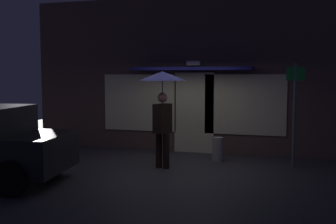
# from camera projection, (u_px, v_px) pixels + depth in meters

# --- Properties ---
(ground_plane) EXTENTS (18.00, 18.00, 0.00)m
(ground_plane) POSITION_uv_depth(u_px,v_px,m) (172.00, 170.00, 9.17)
(ground_plane) COLOR #38353A
(building_facade) EXTENTS (9.60, 1.00, 4.28)m
(building_facade) POSITION_uv_depth(u_px,v_px,m) (195.00, 75.00, 11.21)
(building_facade) COLOR brown
(building_facade) RESTS_ON ground
(person_with_umbrella) EXTENTS (1.09, 1.09, 2.21)m
(person_with_umbrella) POSITION_uv_depth(u_px,v_px,m) (162.00, 93.00, 9.19)
(person_with_umbrella) COLOR black
(person_with_umbrella) RESTS_ON ground
(street_sign_post) EXTENTS (0.40, 0.07, 2.40)m
(street_sign_post) POSITION_uv_depth(u_px,v_px,m) (295.00, 109.00, 9.31)
(street_sign_post) COLOR #595B60
(street_sign_post) RESTS_ON ground
(sidewalk_bollard) EXTENTS (0.27, 0.27, 0.60)m
(sidewalk_bollard) POSITION_uv_depth(u_px,v_px,m) (218.00, 149.00, 10.04)
(sidewalk_bollard) COLOR #9E998E
(sidewalk_bollard) RESTS_ON ground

